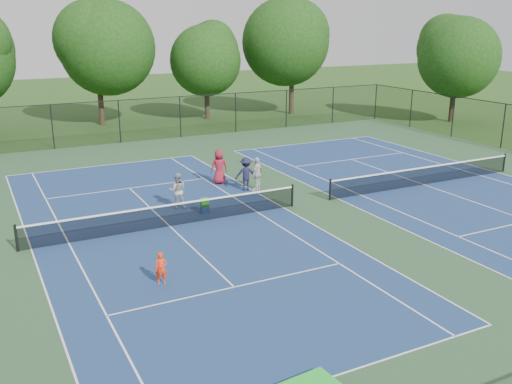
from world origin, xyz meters
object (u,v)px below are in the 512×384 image
bystander_c (219,167)px  instructor (178,191)px  ball_hopper (205,202)px  bystander_b (246,174)px  bystander_a (257,174)px  tree_back_c (206,55)px  tree_side_e (457,52)px  tree_back_b (96,43)px  tree_back_d (292,38)px  child_player (161,268)px  ball_crate (205,210)px

bystander_c → instructor: bearing=48.9°
instructor → ball_hopper: size_ratio=4.33×
bystander_b → bystander_a: bearing=-171.6°
tree_back_c → bystander_a: bearing=-106.0°
tree_side_e → bystander_b: size_ratio=5.17×
bystander_a → instructor: bearing=-24.9°
tree_side_e → bystander_a: 27.00m
tree_back_b → bystander_c: 21.67m
bystander_a → ball_hopper: 4.44m
tree_back_b → ball_hopper: 25.82m
tree_back_d → bystander_a: 25.91m
tree_side_e → bystander_a: tree_side_e is taller
bystander_a → ball_hopper: size_ratio=4.40×
tree_back_c → child_player: (-14.00, -30.06, -4.93)m
instructor → bystander_a: size_ratio=0.99×
tree_back_b → tree_back_c: tree_back_b is taller
tree_back_d → ball_crate: bearing=-128.0°
tree_back_d → ball_hopper: (-18.04, -23.08, -6.31)m
tree_back_d → tree_back_c: bearing=172.9°
bystander_c → ball_hopper: (-2.55, -4.22, -0.39)m
tree_side_e → bystander_b: 27.43m
tree_back_c → instructor: 25.66m
bystander_c → ball_hopper: bystander_c is taller
ball_crate → bystander_a: bearing=30.8°
tree_back_d → bystander_c: tree_back_d is taller
instructor → tree_back_b: bearing=-74.6°
tree_side_e → bystander_c: tree_side_e is taller
tree_back_d → bystander_b: tree_back_d is taller
ball_crate → bystander_c: bearing=58.9°
tree_back_c → bystander_c: 21.71m
bystander_b → tree_back_d: bearing=-100.8°
bystander_b → ball_hopper: bearing=61.6°
tree_back_c → bystander_c: size_ratio=4.62×
child_player → bystander_c: bearing=77.6°
child_player → instructor: size_ratio=0.66×
child_player → bystander_a: 11.33m
ball_crate → tree_back_c: bearing=67.4°
bystander_b → ball_hopper: bystander_b is taller
tree_back_b → tree_back_c: 9.12m
bystander_a → ball_crate: bystander_a is taller
tree_back_c → bystander_a: tree_back_c is taller
tree_back_d → child_player: size_ratio=9.43×
tree_side_e → instructor: bearing=-157.8°
tree_back_c → tree_back_d: bearing=-7.1°
tree_back_b → bystander_b: (2.21, -22.64, -5.74)m
child_player → bystander_b: bystander_b is taller
tree_back_b → ball_crate: (-1.04, -25.08, -6.43)m
tree_back_d → ball_crate: size_ratio=28.87×
tree_back_b → tree_back_c: size_ratio=1.19×
tree_back_d → ball_crate: tree_back_d is taller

